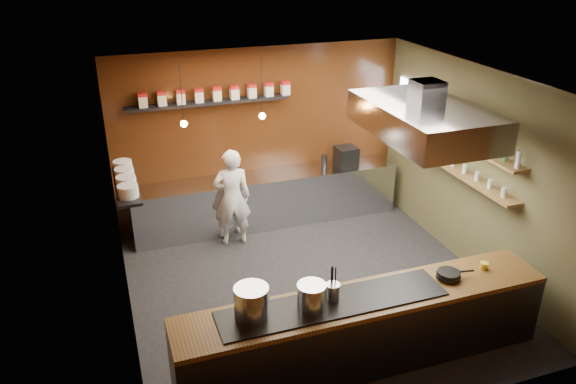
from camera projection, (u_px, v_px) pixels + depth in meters
name	position (u px, v px, depth m)	size (l,w,h in m)	color
floor	(313.00, 288.00, 8.05)	(5.00, 5.00, 0.00)	black
back_wall	(261.00, 136.00, 9.57)	(5.00, 5.00, 0.00)	#3C1E0B
left_wall	(120.00, 222.00, 6.68)	(5.00, 5.00, 0.00)	#3C1E0B
right_wall	(474.00, 170.00, 8.17)	(5.00, 5.00, 0.00)	brown
ceiling	(317.00, 81.00, 6.80)	(5.00, 5.00, 0.00)	silver
window_pane	(413.00, 112.00, 9.45)	(1.00, 1.00, 0.00)	white
prep_counter	(267.00, 199.00, 9.72)	(4.60, 0.65, 0.90)	silver
pass_counter	(364.00, 330.00, 6.48)	(4.40, 0.72, 0.94)	#38383D
tin_shelf	(208.00, 103.00, 8.89)	(2.60, 0.26, 0.04)	black
plate_shelf	(126.00, 185.00, 7.56)	(0.30, 1.40, 0.04)	black
bottle_shelf_upper	(456.00, 138.00, 8.20)	(0.26, 2.80, 0.04)	olive
bottle_shelf_lower	(452.00, 167.00, 8.40)	(0.26, 2.80, 0.04)	olive
extractor_hood	(424.00, 119.00, 7.05)	(1.20, 2.00, 0.72)	#38383D
pendant_left	(184.00, 120.00, 8.19)	(0.10, 0.10, 0.95)	black
pendant_right	(262.00, 113.00, 8.55)	(0.10, 0.10, 0.95)	black
storage_tins	(217.00, 94.00, 8.88)	(2.43, 0.13, 0.22)	beige
plate_stacks	(125.00, 178.00, 7.52)	(0.26, 1.16, 0.16)	silver
bottles	(458.00, 128.00, 8.14)	(0.06, 2.66, 0.24)	silver
wine_glasses	(453.00, 162.00, 8.36)	(0.07, 2.37, 0.13)	silver
stockpot_large	(252.00, 302.00, 5.86)	(0.37, 0.37, 0.36)	silver
stockpot_small	(311.00, 296.00, 6.01)	(0.32, 0.32, 0.30)	silver
utensil_crock	(333.00, 292.00, 6.16)	(0.16, 0.16, 0.21)	#B2B4B9
frying_pan	(449.00, 274.00, 6.61)	(0.46, 0.29, 0.07)	black
butter_jar	(484.00, 266.00, 6.80)	(0.10, 0.10, 0.09)	gold
espresso_machine	(346.00, 157.00, 9.84)	(0.35, 0.34, 0.35)	black
chef	(232.00, 198.00, 8.92)	(0.59, 0.39, 1.63)	white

